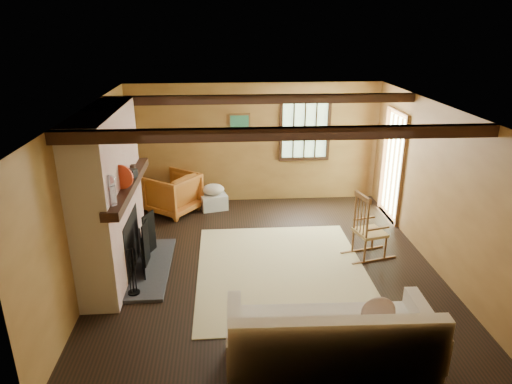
{
  "coord_description": "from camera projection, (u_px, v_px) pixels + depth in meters",
  "views": [
    {
      "loc": [
        -0.61,
        -6.12,
        3.5
      ],
      "look_at": [
        -0.14,
        0.4,
        1.05
      ],
      "focal_mm": 32.0,
      "sensor_mm": 36.0,
      "label": 1
    }
  ],
  "objects": [
    {
      "name": "ground",
      "position": [
        267.0,
        265.0,
        6.99
      ],
      "size": [
        5.5,
        5.5,
        0.0
      ],
      "primitive_type": "plane",
      "color": "black",
      "rests_on": "ground"
    },
    {
      "name": "room_envelope",
      "position": [
        281.0,
        157.0,
        6.67
      ],
      "size": [
        5.02,
        5.52,
        2.44
      ],
      "color": "olive",
      "rests_on": "ground"
    },
    {
      "name": "fireplace",
      "position": [
        111.0,
        202.0,
        6.45
      ],
      "size": [
        1.02,
        2.3,
        2.4
      ],
      "color": "#AA4841",
      "rests_on": "ground"
    },
    {
      "name": "rug",
      "position": [
        282.0,
        271.0,
        6.81
      ],
      "size": [
        2.5,
        3.0,
        0.01
      ],
      "primitive_type": "cube",
      "color": "#C7BE84",
      "rests_on": "ground"
    },
    {
      "name": "rocking_chair",
      "position": [
        368.0,
        230.0,
        7.09
      ],
      "size": [
        0.85,
        0.58,
        1.07
      ],
      "rotation": [
        0.0,
        0.0,
        1.82
      ],
      "color": "#A88151",
      "rests_on": "ground"
    },
    {
      "name": "sofa",
      "position": [
        331.0,
        345.0,
        4.78
      ],
      "size": [
        2.19,
        1.03,
        0.87
      ],
      "rotation": [
        0.0,
        0.0,
        -0.03
      ],
      "color": "beige",
      "rests_on": "ground"
    },
    {
      "name": "firewood_pile",
      "position": [
        155.0,
        199.0,
        9.23
      ],
      "size": [
        0.72,
        0.13,
        0.26
      ],
      "color": "brown",
      "rests_on": "ground"
    },
    {
      "name": "laundry_basket",
      "position": [
        214.0,
        202.0,
        9.03
      ],
      "size": [
        0.58,
        0.49,
        0.3
      ],
      "primitive_type": "cube",
      "rotation": [
        0.0,
        0.0,
        0.25
      ],
      "color": "silver",
      "rests_on": "ground"
    },
    {
      "name": "basket_pillow",
      "position": [
        213.0,
        189.0,
        8.93
      ],
      "size": [
        0.5,
        0.43,
        0.21
      ],
      "primitive_type": "ellipsoid",
      "rotation": [
        0.0,
        0.0,
        -0.24
      ],
      "color": "beige",
      "rests_on": "laundry_basket"
    },
    {
      "name": "armchair",
      "position": [
        173.0,
        193.0,
        8.79
      ],
      "size": [
        1.19,
        1.19,
        0.78
      ],
      "primitive_type": "imported",
      "rotation": [
        0.0,
        0.0,
        -2.22
      ],
      "color": "#BF6026",
      "rests_on": "ground"
    }
  ]
}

